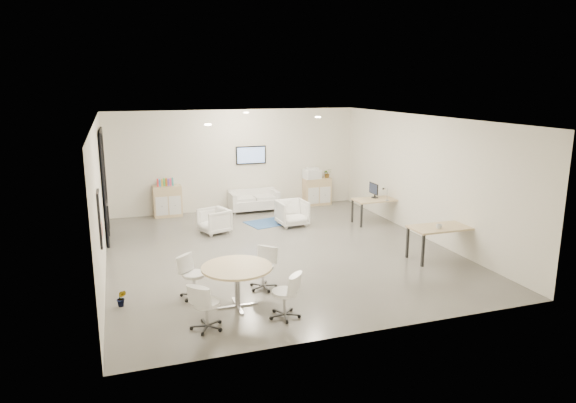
% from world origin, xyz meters
% --- Properties ---
extents(room_shell, '(9.60, 10.60, 4.80)m').
position_xyz_m(room_shell, '(0.00, 0.00, 1.60)').
color(room_shell, '#595651').
rests_on(room_shell, ground).
extents(glass_door, '(0.09, 1.90, 2.85)m').
position_xyz_m(glass_door, '(-3.95, 2.51, 1.50)').
color(glass_door, black).
rests_on(glass_door, room_shell).
extents(artwork, '(0.05, 0.54, 1.04)m').
position_xyz_m(artwork, '(-3.97, -1.60, 1.55)').
color(artwork, black).
rests_on(artwork, room_shell).
extents(wall_tv, '(0.98, 0.06, 0.58)m').
position_xyz_m(wall_tv, '(0.50, 4.46, 1.75)').
color(wall_tv, black).
rests_on(wall_tv, room_shell).
extents(ceiling_spots, '(3.14, 4.14, 0.03)m').
position_xyz_m(ceiling_spots, '(-0.20, 0.83, 3.18)').
color(ceiling_spots, '#FFEAC6').
rests_on(ceiling_spots, room_shell).
extents(sideboard_left, '(0.85, 0.44, 0.95)m').
position_xyz_m(sideboard_left, '(-2.21, 4.25, 0.48)').
color(sideboard_left, tan).
rests_on(sideboard_left, room_shell).
extents(sideboard_right, '(0.90, 0.44, 0.90)m').
position_xyz_m(sideboard_right, '(2.71, 4.26, 0.45)').
color(sideboard_right, tan).
rests_on(sideboard_right, room_shell).
extents(books, '(0.49, 0.14, 0.22)m').
position_xyz_m(books, '(-2.25, 4.26, 1.06)').
color(books, red).
rests_on(books, sideboard_left).
extents(printer, '(0.57, 0.49, 0.37)m').
position_xyz_m(printer, '(2.53, 4.26, 1.07)').
color(printer, white).
rests_on(printer, sideboard_right).
extents(loveseat, '(1.56, 0.80, 0.58)m').
position_xyz_m(loveseat, '(0.47, 4.11, 0.31)').
color(loveseat, silver).
rests_on(loveseat, room_shell).
extents(blue_rug, '(1.59, 1.25, 0.01)m').
position_xyz_m(blue_rug, '(0.58, 2.55, 0.01)').
color(blue_rug, '#2A4C82').
rests_on(blue_rug, room_shell).
extents(armchair_left, '(0.87, 0.90, 0.74)m').
position_xyz_m(armchair_left, '(-1.19, 2.02, 0.37)').
color(armchair_left, silver).
rests_on(armchair_left, room_shell).
extents(armchair_right, '(0.83, 0.78, 0.81)m').
position_xyz_m(armchair_right, '(1.06, 2.04, 0.41)').
color(armchair_right, silver).
rests_on(armchair_right, room_shell).
extents(desk_rear, '(1.39, 0.71, 0.72)m').
position_xyz_m(desk_rear, '(3.50, 1.52, 0.65)').
color(desk_rear, tan).
rests_on(desk_rear, room_shell).
extents(desk_front, '(1.50, 0.76, 0.78)m').
position_xyz_m(desk_front, '(3.40, -1.78, 0.70)').
color(desk_front, tan).
rests_on(desk_front, room_shell).
extents(monitor, '(0.20, 0.50, 0.44)m').
position_xyz_m(monitor, '(3.46, 1.67, 0.96)').
color(monitor, black).
rests_on(monitor, desk_rear).
extents(round_table, '(1.28, 1.28, 0.78)m').
position_xyz_m(round_table, '(-1.69, -2.85, 0.70)').
color(round_table, tan).
rests_on(round_table, room_shell).
extents(meeting_chairs, '(2.18, 2.18, 0.82)m').
position_xyz_m(meeting_chairs, '(-1.69, -2.85, 0.41)').
color(meeting_chairs, white).
rests_on(meeting_chairs, room_shell).
extents(plant_cabinet, '(0.28, 0.31, 0.23)m').
position_xyz_m(plant_cabinet, '(3.07, 4.23, 1.02)').
color(plant_cabinet, '#3F7F3F').
rests_on(plant_cabinet, sideboard_right).
extents(plant_floor, '(0.24, 0.35, 0.14)m').
position_xyz_m(plant_floor, '(-3.70, -2.16, 0.07)').
color(plant_floor, '#3F7F3F').
rests_on(plant_floor, room_shell).
extents(cup, '(0.16, 0.14, 0.13)m').
position_xyz_m(cup, '(3.21, -1.92, 0.85)').
color(cup, white).
rests_on(cup, desk_front).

